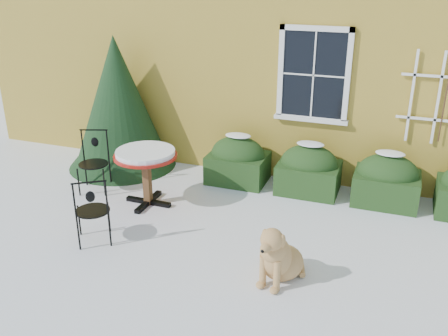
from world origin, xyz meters
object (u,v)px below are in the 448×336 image
at_px(patio_chair_far, 94,161).
at_px(dog, 278,257).
at_px(evergreen_shrub, 119,116).
at_px(bistro_table, 146,160).
at_px(patio_chair_near, 92,210).

bearing_deg(patio_chair_far, dog, -41.99).
distance_m(evergreen_shrub, bistro_table, 1.90).
distance_m(bistro_table, dog, 2.95).
relative_size(patio_chair_near, dog, 1.15).
bearing_deg(bistro_table, patio_chair_near, -95.55).
bearing_deg(bistro_table, dog, -28.13).
relative_size(bistro_table, dog, 1.15).
height_order(patio_chair_near, patio_chair_far, patio_chair_far).
relative_size(evergreen_shrub, bistro_table, 2.47).
bearing_deg(evergreen_shrub, patio_chair_near, -66.83).
relative_size(bistro_table, patio_chair_far, 0.97).
height_order(evergreen_shrub, dog, evergreen_shrub).
bearing_deg(patio_chair_near, evergreen_shrub, -100.76).
xyz_separation_m(patio_chair_near, patio_chair_far, (-1.02, 1.56, 0.02)).
height_order(patio_chair_near, dog, patio_chair_near).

